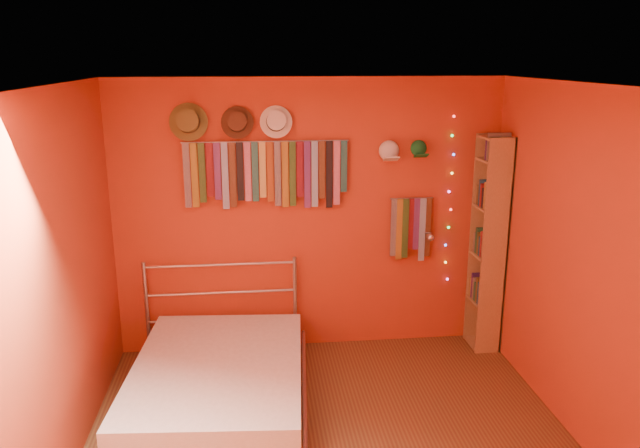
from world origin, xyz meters
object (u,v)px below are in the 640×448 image
object	(u,v)px
tie_rack	(267,171)
bed	(218,383)
bookshelf	(492,243)
reading_lamp	(429,236)

from	to	relation	value
tie_rack	bed	xyz separation A→B (m)	(-0.44, -0.99, -1.48)
tie_rack	bookshelf	xyz separation A→B (m)	(2.04, -0.15, -0.68)
tie_rack	reading_lamp	xyz separation A→B (m)	(1.44, -0.15, -0.60)
reading_lamp	bookshelf	distance (m)	0.60
reading_lamp	bed	bearing A→B (deg)	-156.06
reading_lamp	bookshelf	size ratio (longest dim) A/B	0.14
reading_lamp	bed	distance (m)	2.24
bookshelf	bed	world-z (taller)	bookshelf
reading_lamp	tie_rack	bearing A→B (deg)	173.92
reading_lamp	bookshelf	bearing A→B (deg)	-0.12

